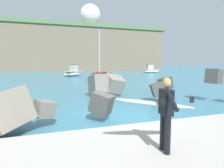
# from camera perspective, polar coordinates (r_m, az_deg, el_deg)

# --- Properties ---
(ground_plane) EXTENTS (400.00, 400.00, 0.00)m
(ground_plane) POSITION_cam_1_polar(r_m,az_deg,el_deg) (8.53, 2.23, -9.70)
(ground_plane) COLOR teal
(walkway_path) EXTENTS (48.00, 4.40, 0.24)m
(walkway_path) POSITION_cam_1_polar(r_m,az_deg,el_deg) (5.19, 19.17, -19.42)
(walkway_path) COLOR #B2ADA3
(walkway_path) RESTS_ON ground
(breakwater_jetty) EXTENTS (30.83, 8.17, 2.04)m
(breakwater_jetty) POSITION_cam_1_polar(r_m,az_deg,el_deg) (10.02, 2.69, -1.90)
(breakwater_jetty) COLOR slate
(breakwater_jetty) RESTS_ON ground
(surfer_with_board) EXTENTS (2.12, 1.32, 1.78)m
(surfer_with_board) POSITION_cam_1_polar(r_m,az_deg,el_deg) (4.71, 14.98, -6.97)
(surfer_with_board) COLOR black
(surfer_with_board) RESTS_ON walkway_path
(boat_near_left) EXTENTS (5.02, 2.33, 2.18)m
(boat_near_left) POSITION_cam_1_polar(r_m,az_deg,el_deg) (48.21, 11.64, 4.09)
(boat_near_left) COLOR white
(boat_near_left) RESTS_ON ground
(boat_near_centre) EXTENTS (4.13, 5.90, 7.26)m
(boat_near_centre) POSITION_cam_1_polar(r_m,az_deg,el_deg) (28.86, -3.64, 2.63)
(boat_near_centre) COLOR maroon
(boat_near_centre) RESTS_ON ground
(boat_mid_left) EXTENTS (4.33, 3.97, 2.20)m
(boat_mid_left) POSITION_cam_1_polar(r_m,az_deg,el_deg) (35.54, -11.64, 3.39)
(boat_mid_left) COLOR beige
(boat_mid_left) RESTS_ON ground
(mooring_buoy_inner) EXTENTS (0.44, 0.44, 0.44)m
(mooring_buoy_inner) POSITION_cam_1_polar(r_m,az_deg,el_deg) (46.31, -0.28, 3.57)
(mooring_buoy_inner) COLOR #E54C1E
(mooring_buoy_inner) RESTS_ON ground
(headland_bluff) EXTENTS (97.45, 41.04, 14.88)m
(headland_bluff) POSITION_cam_1_polar(r_m,az_deg,el_deg) (79.77, -25.54, 9.27)
(headland_bluff) COLOR #756651
(headland_bluff) RESTS_ON ground
(radar_dome) EXTENTS (8.08, 8.08, 10.79)m
(radar_dome) POSITION_cam_1_polar(r_m,az_deg,el_deg) (80.36, -6.56, 19.59)
(radar_dome) COLOR silver
(radar_dome) RESTS_ON headland_bluff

